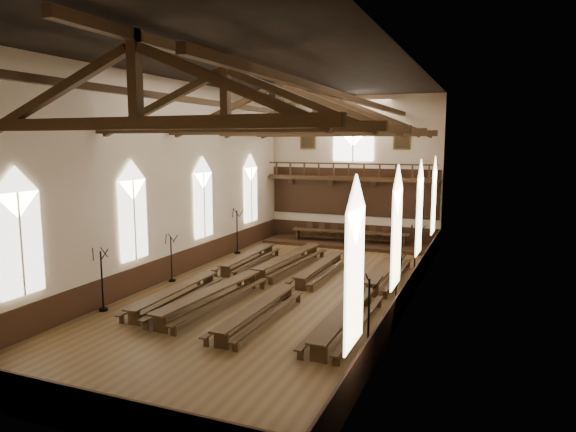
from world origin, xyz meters
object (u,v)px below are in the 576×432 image
at_px(refectory_row_d, 369,290).
at_px(candelabrum_right_far, 415,262).
at_px(candelabrum_left_mid, 172,267).
at_px(dais, 349,244).
at_px(candelabrum_right_mid, 396,291).
at_px(candelabrum_left_far, 237,240).
at_px(high_table, 350,233).
at_px(candelabrum_left_near, 103,292).
at_px(refectory_row_b, 255,274).
at_px(refectory_row_c, 293,285).
at_px(refectory_row_a, 217,272).
at_px(candelabrum_right_near, 368,330).

height_order(refectory_row_d, candelabrum_right_far, candelabrum_right_far).
relative_size(refectory_row_d, candelabrum_left_mid, 5.87).
height_order(dais, candelabrum_right_mid, candelabrum_right_mid).
bearing_deg(candelabrum_right_far, candelabrum_left_far, 171.28).
distance_m(high_table, candelabrum_left_near, 17.95).
bearing_deg(candelabrum_right_far, high_table, 127.83).
bearing_deg(refectory_row_d, dais, 109.09).
bearing_deg(high_table, candelabrum_right_far, -52.17).
xyz_separation_m(refectory_row_b, candelabrum_right_mid, (6.93, -0.86, 0.15)).
distance_m(refectory_row_c, high_table, 12.10).
height_order(refectory_row_d, candelabrum_left_mid, candelabrum_left_mid).
distance_m(refectory_row_a, refectory_row_b, 2.06).
relative_size(refectory_row_d, candelabrum_right_far, 5.17).
bearing_deg(refectory_row_c, candelabrum_right_near, -47.50).
distance_m(refectory_row_a, dais, 11.94).
distance_m(dais, candelabrum_right_mid, 13.20).
bearing_deg(refectory_row_c, candelabrum_left_near, -142.94).
distance_m(dais, candelabrum_right_near, 17.92).
height_order(refectory_row_d, candelabrum_left_near, candelabrum_left_near).
xyz_separation_m(refectory_row_d, candelabrum_left_mid, (-9.85, -0.45, 0.21)).
relative_size(candelabrum_right_near, candelabrum_right_far, 0.98).
height_order(high_table, candelabrum_left_near, candelabrum_left_near).
distance_m(refectory_row_a, candelabrum_right_far, 10.07).
bearing_deg(dais, candelabrum_left_far, -138.64).
bearing_deg(candelabrum_right_far, dais, 127.83).
xyz_separation_m(refectory_row_a, high_table, (3.69, 11.34, 0.35)).
height_order(candelabrum_left_far, candelabrum_right_mid, candelabrum_left_far).
distance_m(refectory_row_d, candelabrum_left_far, 11.84).
distance_m(refectory_row_b, candelabrum_left_far, 7.40).
relative_size(refectory_row_b, candelabrum_left_mid, 6.09).
bearing_deg(candelabrum_right_near, candelabrum_right_mid, 90.00).
bearing_deg(refectory_row_d, refectory_row_c, -173.14).
height_order(refectory_row_c, refectory_row_d, refectory_row_d).
xyz_separation_m(refectory_row_b, dais, (1.64, 11.22, -0.45)).
bearing_deg(refectory_row_c, candelabrum_right_mid, -0.07).
bearing_deg(refectory_row_a, candelabrum_right_mid, -4.69).
bearing_deg(refectory_row_a, dais, 71.98).
xyz_separation_m(dais, candelabrum_right_far, (5.29, -6.82, 0.72)).
relative_size(refectory_row_a, candelabrum_right_mid, 5.84).
bearing_deg(high_table, candelabrum_right_near, -72.81).
relative_size(candelabrum_left_mid, candelabrum_right_near, 0.90).
bearing_deg(candelabrum_right_far, refectory_row_d, -104.47).
height_order(refectory_row_a, candelabrum_left_far, candelabrum_left_far).
distance_m(candelabrum_left_mid, candelabrum_left_far, 7.01).
relative_size(dais, candelabrum_left_near, 4.29).
bearing_deg(refectory_row_a, candelabrum_left_near, -110.59).
bearing_deg(candelabrum_left_far, refectory_row_a, -71.24).
height_order(dais, high_table, high_table).
bearing_deg(refectory_row_b, candelabrum_right_near, -40.34).
relative_size(candelabrum_left_near, candelabrum_right_near, 0.99).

